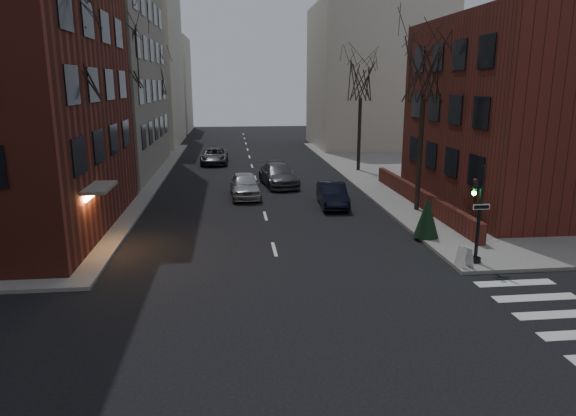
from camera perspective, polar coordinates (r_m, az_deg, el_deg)
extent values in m
cube|color=#581F19|center=(34.27, 26.36, 9.34)|extent=(12.00, 14.00, 11.00)
cube|color=#581F19|center=(31.67, 14.36, 1.20)|extent=(0.35, 16.00, 1.00)
cube|color=beige|center=(66.26, -18.41, 14.52)|extent=(14.00, 16.00, 18.00)
cube|color=beige|center=(62.23, 9.64, 14.18)|extent=(14.00, 14.00, 16.00)
cube|color=beige|center=(82.67, -14.49, 13.09)|extent=(10.00, 12.00, 14.00)
cylinder|color=black|center=(21.91, 20.48, -0.70)|extent=(0.14, 0.14, 4.00)
cylinder|color=black|center=(22.43, 20.07, -5.41)|extent=(0.44, 0.44, 0.20)
imported|color=black|center=(21.62, 20.07, 1.46)|extent=(0.16, 0.20, 1.00)
sphere|color=#19FF4C|center=(21.53, 19.97, 1.56)|extent=(0.18, 0.18, 0.18)
cube|color=white|center=(21.73, 20.69, 0.11)|extent=(0.70, 0.03, 0.22)
cylinder|color=#2D231C|center=(25.20, -22.41, 4.00)|extent=(0.28, 0.28, 6.65)
cylinder|color=#2D231C|center=(36.77, -17.40, 7.42)|extent=(0.28, 0.28, 7.00)
cylinder|color=#2D231C|center=(50.56, -14.42, 8.77)|extent=(0.28, 0.28, 6.30)
cylinder|color=#2D231C|center=(30.12, 14.43, 5.69)|extent=(0.28, 0.28, 6.30)
cylinder|color=#2D231C|center=(43.43, 7.92, 8.09)|extent=(0.28, 0.28, 5.95)
cylinder|color=black|center=(32.81, -17.60, 5.84)|extent=(0.12, 0.12, 6.00)
sphere|color=#FFA54C|center=(32.56, -18.00, 11.25)|extent=(0.36, 0.36, 0.36)
cylinder|color=black|center=(52.47, -13.46, 8.82)|extent=(0.12, 0.12, 6.00)
sphere|color=#FFA54C|center=(52.31, -13.65, 12.20)|extent=(0.36, 0.36, 0.36)
imported|color=black|center=(31.11, 4.96, 1.49)|extent=(1.77, 4.46, 1.44)
imported|color=#A6A7AC|center=(33.65, -4.80, 2.55)|extent=(2.07, 4.74, 1.59)
imported|color=#46454B|center=(37.32, -1.08, 3.69)|extent=(2.91, 5.68, 1.58)
imported|color=#3F3F44|center=(48.16, -8.18, 5.74)|extent=(2.53, 5.25, 1.44)
cube|color=silver|center=(21.62, 19.03, -5.17)|extent=(0.49, 0.59, 0.81)
cone|color=black|center=(25.09, 15.18, -0.97)|extent=(1.24, 1.24, 1.96)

